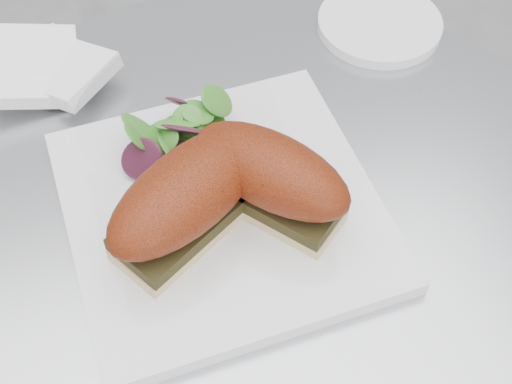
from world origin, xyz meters
TOP-DOWN VIEW (x-y plane):
  - table at (0.00, 0.00)m, footprint 0.70×0.70m
  - plate at (-0.02, 0.02)m, footprint 0.28×0.28m
  - sandwich_left at (-0.06, 0.01)m, footprint 0.18×0.15m
  - sandwich_right at (0.02, 0.01)m, footprint 0.15×0.16m
  - salad at (-0.04, 0.10)m, footprint 0.10×0.10m
  - napkin at (-0.15, 0.24)m, footprint 0.18×0.18m
  - saucer at (0.22, 0.22)m, footprint 0.14×0.14m

SIDE VIEW (x-z plane):
  - table at x=0.00m, z-range 0.12..0.85m
  - saucer at x=0.22m, z-range 0.73..0.74m
  - plate at x=-0.02m, z-range 0.73..0.75m
  - napkin at x=-0.15m, z-range 0.73..0.75m
  - salad at x=-0.04m, z-range 0.75..0.80m
  - sandwich_left at x=-0.06m, z-range 0.75..0.83m
  - sandwich_right at x=0.02m, z-range 0.75..0.83m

